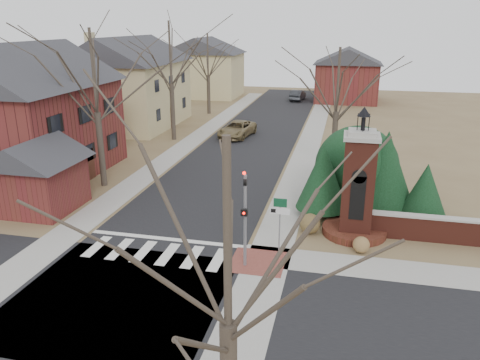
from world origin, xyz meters
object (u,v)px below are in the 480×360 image
(sign_post, at_px, (280,215))
(pickup_truck, at_px, (237,129))
(traffic_signal_pole, at_px, (245,211))
(distant_car, at_px, (298,95))
(brick_gate_monument, at_px, (357,194))

(sign_post, distance_m, pickup_truck, 23.44)
(traffic_signal_pole, height_order, sign_post, traffic_signal_pole)
(traffic_signal_pole, bearing_deg, distant_car, 93.33)
(pickup_truck, height_order, distant_car, pickup_truck)
(brick_gate_monument, relative_size, pickup_truck, 1.25)
(sign_post, distance_m, distant_car, 45.15)
(sign_post, bearing_deg, traffic_signal_pole, -132.43)
(sign_post, xyz_separation_m, pickup_truck, (-7.19, 22.28, -1.23))
(traffic_signal_pole, relative_size, distant_car, 1.03)
(sign_post, bearing_deg, pickup_truck, 107.89)
(pickup_truck, relative_size, distant_car, 1.19)
(pickup_truck, bearing_deg, sign_post, -64.29)
(distant_car, bearing_deg, traffic_signal_pole, 98.56)
(traffic_signal_pole, height_order, brick_gate_monument, brick_gate_monument)
(pickup_truck, distance_m, distant_car, 22.90)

